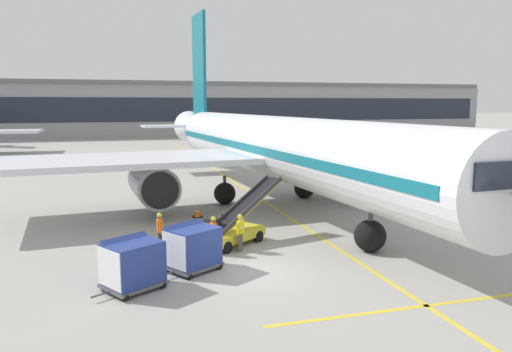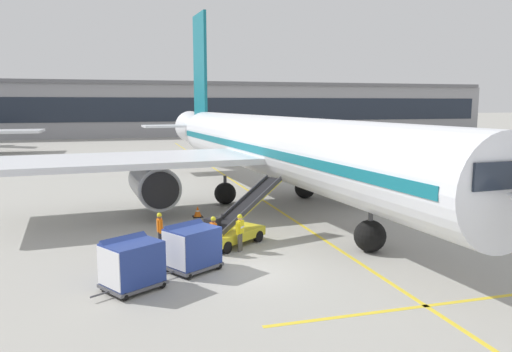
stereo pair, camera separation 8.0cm
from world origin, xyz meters
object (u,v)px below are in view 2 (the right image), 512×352
object	(u,v)px
parked_airplane	(272,147)
ground_crew_by_carts	(213,233)
baggage_cart_second	(131,263)
baggage_cart_lead	(192,246)
ground_crew_marshaller	(240,230)
ground_crew_by_loader	(160,228)
belt_loader	(234,226)
safety_cone_engine_keepout	(198,212)

from	to	relation	value
parked_airplane	ground_crew_by_carts	size ratio (longest dim) A/B	26.76
baggage_cart_second	ground_crew_by_carts	size ratio (longest dim) A/B	1.57
baggage_cart_lead	ground_crew_marshaller	xyz separation A→B (m)	(2.52, 1.98, -0.00)
ground_crew_by_loader	ground_crew_marshaller	size ratio (longest dim) A/B	1.00
baggage_cart_lead	baggage_cart_second	xyz separation A→B (m)	(-2.41, -1.47, 0.00)
ground_crew_by_carts	parked_airplane	bearing A→B (deg)	59.38
belt_loader	baggage_cart_second	distance (m)	6.90
ground_crew_marshaller	ground_crew_by_loader	bearing A→B (deg)	159.43
parked_airplane	baggage_cart_lead	xyz separation A→B (m)	(-7.22, -11.93, -2.84)
safety_cone_engine_keepout	ground_crew_by_loader	bearing A→B (deg)	-114.31
ground_crew_by_loader	ground_crew_by_carts	world-z (taller)	same
baggage_cart_second	safety_cone_engine_keepout	xyz separation A→B (m)	(4.16, 10.81, -0.67)
parked_airplane	ground_crew_by_loader	distance (m)	12.25
baggage_cart_lead	parked_airplane	bearing A→B (deg)	58.80
parked_airplane	ground_crew_by_carts	xyz separation A→B (m)	(-5.96, -10.07, -2.85)
belt_loader	ground_crew_by_carts	xyz separation A→B (m)	(-1.31, -1.44, 0.14)
safety_cone_engine_keepout	ground_crew_by_carts	bearing A→B (deg)	-93.70
ground_crew_by_carts	safety_cone_engine_keepout	size ratio (longest dim) A/B	2.60
ground_crew_by_loader	ground_crew_by_carts	distance (m)	2.67
ground_crew_by_carts	baggage_cart_second	bearing A→B (deg)	-137.85
ground_crew_by_carts	safety_cone_engine_keepout	xyz separation A→B (m)	(0.48, 7.49, -0.67)
baggage_cart_second	safety_cone_engine_keepout	size ratio (longest dim) A/B	4.09
parked_airplane	ground_crew_by_loader	world-z (taller)	parked_airplane
ground_crew_by_carts	belt_loader	bearing A→B (deg)	47.89
parked_airplane	ground_crew_by_loader	bearing A→B (deg)	-133.56
belt_loader	ground_crew_by_carts	size ratio (longest dim) A/B	2.88
baggage_cart_lead	safety_cone_engine_keepout	xyz separation A→B (m)	(1.74, 9.34, -0.67)
ground_crew_by_loader	safety_cone_engine_keepout	distance (m)	6.67
baggage_cart_lead	belt_loader	bearing A→B (deg)	52.12
baggage_cart_lead	ground_crew_by_loader	xyz separation A→B (m)	(-0.99, 3.29, -0.00)
baggage_cart_lead	safety_cone_engine_keepout	world-z (taller)	baggage_cart_lead
parked_airplane	ground_crew_marshaller	size ratio (longest dim) A/B	26.76
parked_airplane	safety_cone_engine_keepout	xyz separation A→B (m)	(-5.48, -2.58, -3.52)
belt_loader	baggage_cart_second	size ratio (longest dim) A/B	1.84
belt_loader	ground_crew_by_carts	world-z (taller)	belt_loader
ground_crew_marshaller	parked_airplane	bearing A→B (deg)	64.69
ground_crew_by_loader	baggage_cart_second	bearing A→B (deg)	-106.66
baggage_cart_second	ground_crew_by_carts	world-z (taller)	baggage_cart_second
belt_loader	baggage_cart_lead	world-z (taller)	belt_loader
baggage_cart_second	ground_crew_marshaller	world-z (taller)	baggage_cart_second
ground_crew_by_carts	ground_crew_marshaller	size ratio (longest dim) A/B	1.00
parked_airplane	baggage_cart_second	xyz separation A→B (m)	(-9.64, -13.40, -2.84)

